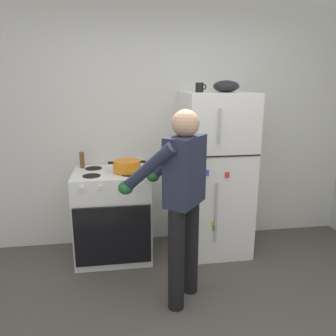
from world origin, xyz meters
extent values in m
cube|color=silver|center=(0.00, 1.95, 1.35)|extent=(6.00, 0.10, 2.70)
cube|color=white|center=(0.51, 1.57, 0.85)|extent=(0.68, 0.68, 1.69)
cube|color=black|center=(0.51, 1.23, 1.12)|extent=(0.67, 0.01, 0.01)
cylinder|color=#B7B7BC|center=(0.42, 1.20, 0.56)|extent=(0.02, 0.02, 0.61)
cylinder|color=#B7B7BC|center=(0.42, 1.20, 1.41)|extent=(0.02, 0.02, 0.32)
cube|color=blue|center=(0.32, 1.22, 0.96)|extent=(0.04, 0.01, 0.06)
cube|color=yellow|center=(0.41, 1.22, 0.44)|extent=(0.04, 0.01, 0.06)
cube|color=red|center=(0.52, 1.22, 0.93)|extent=(0.04, 0.01, 0.06)
cube|color=green|center=(0.42, 1.22, 0.39)|extent=(0.04, 0.01, 0.06)
cube|color=white|center=(-0.58, 1.57, 0.46)|extent=(0.76, 0.64, 0.92)
cube|color=black|center=(-0.58, 1.25, 0.39)|extent=(0.53, 0.01, 0.33)
cylinder|color=black|center=(-0.76, 1.43, 0.92)|extent=(0.17, 0.17, 0.01)
cylinder|color=black|center=(-0.39, 1.43, 0.92)|extent=(0.17, 0.17, 0.01)
cylinder|color=black|center=(-0.76, 1.71, 0.92)|extent=(0.17, 0.17, 0.01)
cylinder|color=black|center=(-0.39, 1.71, 0.92)|extent=(0.17, 0.17, 0.01)
cylinder|color=silver|center=(-0.84, 1.23, 0.86)|extent=(0.04, 0.03, 0.04)
cylinder|color=silver|center=(-0.67, 1.23, 0.86)|extent=(0.04, 0.03, 0.04)
cylinder|color=silver|center=(-0.49, 1.23, 0.86)|extent=(0.04, 0.03, 0.04)
cylinder|color=silver|center=(-0.32, 1.23, 0.86)|extent=(0.04, 0.03, 0.04)
cube|color=black|center=(-0.58, 1.23, 0.37)|extent=(0.72, 0.03, 0.59)
cylinder|color=black|center=(-0.07, 0.62, 0.43)|extent=(0.13, 0.13, 0.86)
cylinder|color=black|center=(0.09, 0.82, 0.43)|extent=(0.13, 0.13, 0.86)
cube|color=#23283D|center=(0.01, 0.72, 1.13)|extent=(0.38, 0.41, 0.54)
sphere|color=tan|center=(0.01, 0.72, 1.49)|extent=(0.21, 0.21, 0.21)
sphere|color=#3A3A3A|center=(0.01, 0.72, 1.46)|extent=(0.15, 0.15, 0.15)
cylinder|color=#23283D|center=(-0.28, 0.69, 1.17)|extent=(0.43, 0.37, 0.44)
cylinder|color=#23283D|center=(-0.03, 1.01, 1.17)|extent=(0.43, 0.37, 0.44)
ellipsoid|color=#1E5123|center=(-0.45, 0.82, 0.98)|extent=(0.12, 0.18, 0.10)
ellipsoid|color=#1E5123|center=(-0.20, 1.14, 0.98)|extent=(0.12, 0.18, 0.10)
cylinder|color=orange|center=(-0.42, 1.52, 0.98)|extent=(0.27, 0.27, 0.11)
cube|color=black|center=(-0.58, 1.52, 1.02)|extent=(0.05, 0.03, 0.02)
cube|color=black|center=(-0.26, 1.52, 1.02)|extent=(0.05, 0.03, 0.02)
cylinder|color=black|center=(0.33, 1.62, 1.74)|extent=(0.08, 0.08, 0.10)
torus|color=black|center=(0.37, 1.62, 1.75)|extent=(0.06, 0.01, 0.06)
cylinder|color=brown|center=(-0.88, 1.77, 1.01)|extent=(0.05, 0.05, 0.16)
ellipsoid|color=black|center=(0.59, 1.57, 1.75)|extent=(0.26, 0.26, 0.12)
camera|label=1|loc=(-0.49, -1.70, 1.79)|focal=35.46mm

